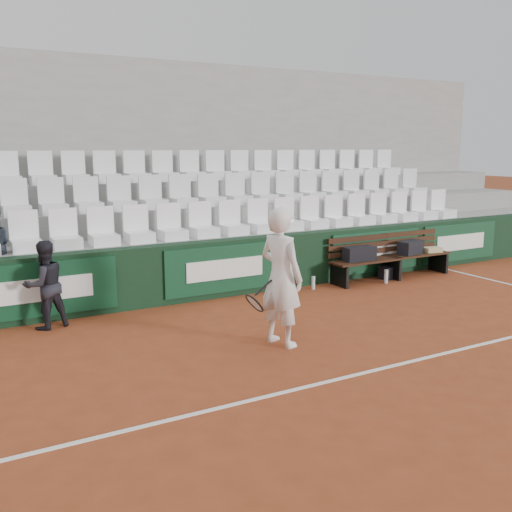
% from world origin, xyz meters
% --- Properties ---
extents(ground, '(80.00, 80.00, 0.00)m').
position_xyz_m(ground, '(0.00, 0.00, 0.00)').
color(ground, brown).
rests_on(ground, ground).
extents(court_baseline, '(18.00, 0.06, 0.01)m').
position_xyz_m(court_baseline, '(0.00, 0.00, 0.00)').
color(court_baseline, white).
rests_on(court_baseline, ground).
extents(back_barrier, '(18.00, 0.34, 1.00)m').
position_xyz_m(back_barrier, '(0.07, 3.99, 0.50)').
color(back_barrier, black).
rests_on(back_barrier, ground).
extents(grandstand_tier_front, '(18.00, 0.95, 1.00)m').
position_xyz_m(grandstand_tier_front, '(0.00, 4.62, 0.50)').
color(grandstand_tier_front, '#999996').
rests_on(grandstand_tier_front, ground).
extents(grandstand_tier_mid, '(18.00, 0.95, 1.45)m').
position_xyz_m(grandstand_tier_mid, '(0.00, 5.58, 0.72)').
color(grandstand_tier_mid, gray).
rests_on(grandstand_tier_mid, ground).
extents(grandstand_tier_back, '(18.00, 0.95, 1.90)m').
position_xyz_m(grandstand_tier_back, '(0.00, 6.53, 0.95)').
color(grandstand_tier_back, gray).
rests_on(grandstand_tier_back, ground).
extents(grandstand_rear_wall, '(18.00, 0.30, 4.40)m').
position_xyz_m(grandstand_rear_wall, '(0.00, 7.15, 2.20)').
color(grandstand_rear_wall, '#959592').
rests_on(grandstand_rear_wall, ground).
extents(seat_row_front, '(11.90, 0.44, 0.63)m').
position_xyz_m(seat_row_front, '(0.00, 4.45, 1.31)').
color(seat_row_front, white).
rests_on(seat_row_front, grandstand_tier_front).
extents(seat_row_mid, '(11.90, 0.44, 0.63)m').
position_xyz_m(seat_row_mid, '(0.00, 5.40, 1.77)').
color(seat_row_mid, silver).
rests_on(seat_row_mid, grandstand_tier_mid).
extents(seat_row_back, '(11.90, 0.44, 0.63)m').
position_xyz_m(seat_row_back, '(0.00, 6.35, 2.21)').
color(seat_row_back, silver).
rests_on(seat_row_back, grandstand_tier_back).
extents(bench_left, '(1.50, 0.56, 0.45)m').
position_xyz_m(bench_left, '(2.71, 3.53, 0.23)').
color(bench_left, '#341B0F').
rests_on(bench_left, ground).
extents(bench_right, '(1.50, 0.56, 0.45)m').
position_xyz_m(bench_right, '(4.03, 3.56, 0.23)').
color(bench_right, '#371E10').
rests_on(bench_right, ground).
extents(sports_bag_left, '(0.64, 0.31, 0.27)m').
position_xyz_m(sports_bag_left, '(2.53, 3.54, 0.58)').
color(sports_bag_left, black).
rests_on(sports_bag_left, bench_left).
extents(sports_bag_right, '(0.63, 0.41, 0.27)m').
position_xyz_m(sports_bag_right, '(3.87, 3.58, 0.59)').
color(sports_bag_right, black).
rests_on(sports_bag_right, bench_right).
extents(towel, '(0.39, 0.32, 0.10)m').
position_xyz_m(towel, '(4.43, 3.51, 0.50)').
color(towel, '#C5B980').
rests_on(towel, bench_right).
extents(sports_bag_ground, '(0.45, 0.32, 0.25)m').
position_xyz_m(sports_bag_ground, '(3.35, 3.59, 0.12)').
color(sports_bag_ground, black).
rests_on(sports_bag_ground, ground).
extents(water_bottle_near, '(0.07, 0.07, 0.24)m').
position_xyz_m(water_bottle_near, '(1.50, 3.59, 0.12)').
color(water_bottle_near, silver).
rests_on(water_bottle_near, ground).
extents(water_bottle_far, '(0.07, 0.07, 0.27)m').
position_xyz_m(water_bottle_far, '(3.00, 3.29, 0.13)').
color(water_bottle_far, silver).
rests_on(water_bottle_far, ground).
extents(tennis_player, '(0.80, 0.77, 1.84)m').
position_xyz_m(tennis_player, '(-0.60, 1.33, 0.92)').
color(tennis_player, white).
rests_on(tennis_player, ground).
extents(ball_kid, '(0.74, 0.64, 1.29)m').
position_xyz_m(ball_kid, '(-3.20, 3.57, 0.64)').
color(ball_kid, black).
rests_on(ball_kid, ground).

